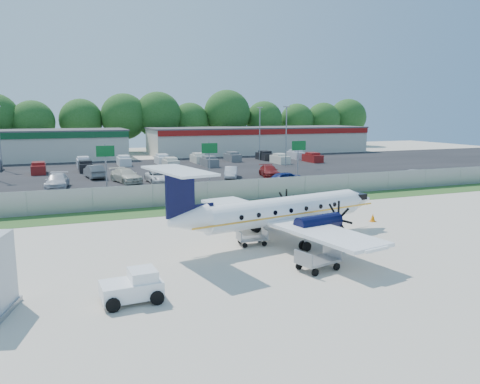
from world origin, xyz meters
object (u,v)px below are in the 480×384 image
object	(u,v)px
baggage_cart_near	(318,260)
aircraft	(280,211)
pushback_tug	(134,286)
baggage_cart_far	(252,238)

from	to	relation	value
baggage_cart_near	aircraft	bearing A→B (deg)	83.48
pushback_tug	baggage_cart_near	size ratio (longest dim) A/B	1.08
aircraft	baggage_cart_far	xyz separation A→B (m)	(-2.05, -0.31, -1.51)
aircraft	pushback_tug	world-z (taller)	aircraft
pushback_tug	baggage_cart_far	distance (m)	10.30
baggage_cart_near	baggage_cart_far	xyz separation A→B (m)	(-1.38, 5.59, -0.10)
aircraft	baggage_cart_near	world-z (taller)	aircraft
aircraft	baggage_cart_far	bearing A→B (deg)	-171.39
aircraft	baggage_cart_near	bearing A→B (deg)	-96.52
pushback_tug	baggage_cart_near	xyz separation A→B (m)	(9.58, 0.65, -0.13)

